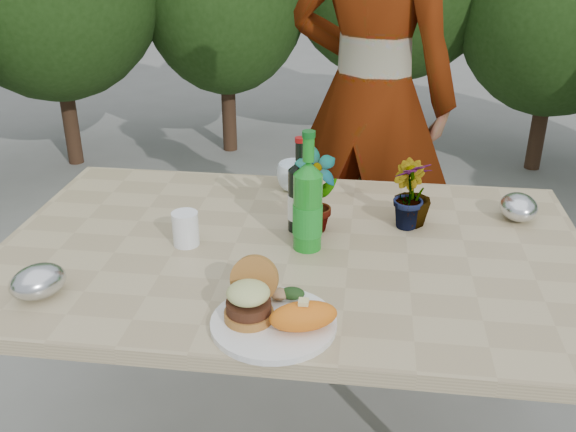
# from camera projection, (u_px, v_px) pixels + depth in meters

# --- Properties ---
(patio_table) EXTENTS (1.60, 1.00, 0.75)m
(patio_table) POSITION_uv_depth(u_px,v_px,m) (292.00, 265.00, 1.78)
(patio_table) COLOR tan
(patio_table) RESTS_ON ground
(shrub_hedge) EXTENTS (6.78, 5.21, 2.20)m
(shrub_hedge) POSITION_uv_depth(u_px,v_px,m) (369.00, 4.00, 3.13)
(shrub_hedge) COLOR #382316
(shrub_hedge) RESTS_ON ground
(dinner_plate) EXTENTS (0.28, 0.28, 0.01)m
(dinner_plate) POSITION_uv_depth(u_px,v_px,m) (274.00, 323.00, 1.41)
(dinner_plate) COLOR white
(dinner_plate) RESTS_ON patio_table
(burger_stack) EXTENTS (0.11, 0.16, 0.11)m
(burger_stack) POSITION_uv_depth(u_px,v_px,m) (250.00, 297.00, 1.41)
(burger_stack) COLOR #B7722D
(burger_stack) RESTS_ON dinner_plate
(sweet_potato) EXTENTS (0.17, 0.12, 0.06)m
(sweet_potato) POSITION_uv_depth(u_px,v_px,m) (303.00, 316.00, 1.37)
(sweet_potato) COLOR orange
(sweet_potato) RESTS_ON dinner_plate
(grilled_veg) EXTENTS (0.08, 0.05, 0.03)m
(grilled_veg) POSITION_uv_depth(u_px,v_px,m) (287.00, 294.00, 1.49)
(grilled_veg) COLOR olive
(grilled_veg) RESTS_ON dinner_plate
(wine_bottle) EXTENTS (0.07, 0.07, 0.28)m
(wine_bottle) POSITION_uv_depth(u_px,v_px,m) (299.00, 197.00, 1.80)
(wine_bottle) COLOR black
(wine_bottle) RESTS_ON patio_table
(sparkling_water) EXTENTS (0.08, 0.08, 0.33)m
(sparkling_water) POSITION_uv_depth(u_px,v_px,m) (308.00, 207.00, 1.69)
(sparkling_water) COLOR #17811E
(sparkling_water) RESTS_ON patio_table
(plastic_cup) EXTENTS (0.07, 0.07, 0.09)m
(plastic_cup) POSITION_uv_depth(u_px,v_px,m) (186.00, 229.00, 1.74)
(plastic_cup) COLOR white
(plastic_cup) RESTS_ON patio_table
(seedling_left) EXTENTS (0.16, 0.15, 0.25)m
(seedling_left) POSITION_uv_depth(u_px,v_px,m) (317.00, 191.00, 1.78)
(seedling_left) COLOR #27581E
(seedling_left) RESTS_ON patio_table
(seedling_mid) EXTENTS (0.13, 0.13, 0.20)m
(seedling_mid) POSITION_uv_depth(u_px,v_px,m) (407.00, 195.00, 1.83)
(seedling_mid) COLOR #28581E
(seedling_mid) RESTS_ON patio_table
(seedling_right) EXTENTS (0.15, 0.15, 0.19)m
(seedling_right) POSITION_uv_depth(u_px,v_px,m) (413.00, 193.00, 1.84)
(seedling_right) COLOR #20571E
(seedling_right) RESTS_ON patio_table
(blue_bowl) EXTENTS (0.16, 0.16, 0.09)m
(blue_bowl) POSITION_uv_depth(u_px,v_px,m) (295.00, 177.00, 2.08)
(blue_bowl) COLOR silver
(blue_bowl) RESTS_ON patio_table
(foil_packet_left) EXTENTS (0.16, 0.17, 0.08)m
(foil_packet_left) POSITION_uv_depth(u_px,v_px,m) (38.00, 281.00, 1.51)
(foil_packet_left) COLOR silver
(foil_packet_left) RESTS_ON patio_table
(foil_packet_right) EXTENTS (0.12, 0.14, 0.08)m
(foil_packet_right) POSITION_uv_depth(u_px,v_px,m) (519.00, 207.00, 1.89)
(foil_packet_right) COLOR silver
(foil_packet_right) RESTS_ON patio_table
(person) EXTENTS (0.78, 0.63, 1.84)m
(person) POSITION_uv_depth(u_px,v_px,m) (370.00, 98.00, 2.48)
(person) COLOR #9E614F
(person) RESTS_ON ground
(terracotta_pot) EXTENTS (0.17, 0.17, 0.14)m
(terracotta_pot) POSITION_uv_depth(u_px,v_px,m) (103.00, 183.00, 3.91)
(terracotta_pot) COLOR #C24B31
(terracotta_pot) RESTS_ON ground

